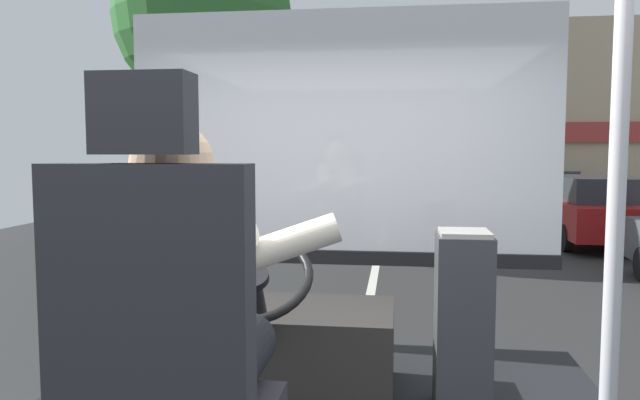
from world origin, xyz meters
The scene contains 12 objects.
ground centered at (0.00, 8.80, -0.02)m, with size 18.00×44.00×0.06m.
driver_seat centered at (-0.23, -0.47, 1.28)m, with size 0.48×0.48×1.31m.
bus_driver centered at (-0.23, -0.36, 1.45)m, with size 0.81×0.56×0.76m.
steering_console centered at (-0.23, 0.85, 0.94)m, with size 1.10×0.98×0.79m.
handrail_pole centered at (0.88, -0.27, 1.75)m, with size 0.04×0.04×2.04m.
fare_box centered at (0.62, 0.74, 1.12)m, with size 0.23×0.27×0.80m.
windshield_panel centered at (0.00, 1.62, 1.77)m, with size 2.50×0.08×1.48m.
street_tree centered at (-3.33, 9.20, 4.33)m, with size 3.35×3.35×6.03m.
shop_building centered at (4.24, 19.45, 2.89)m, with size 11.28×5.40×5.79m.
parked_car_red centered at (4.32, 10.67, 0.69)m, with size 1.95×4.11×1.34m.
parked_car_green centered at (4.21, 15.30, 0.68)m, with size 1.93×3.85×1.32m.
parked_car_white centered at (4.35, 22.35, 0.72)m, with size 1.83×4.33×1.40m.
Camera 1 is at (0.33, -1.84, 1.87)m, focal length 33.29 mm.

